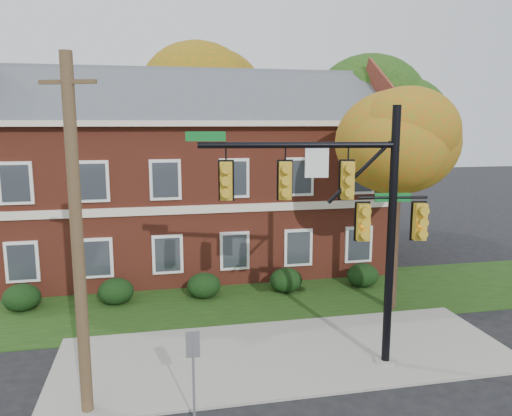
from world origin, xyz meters
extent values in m
plane|color=black|center=(0.00, 0.00, 0.00)|extent=(120.00, 120.00, 0.00)
cube|color=gray|center=(0.00, 1.00, 0.04)|extent=(14.00, 5.00, 0.08)
cube|color=#193811|center=(0.00, 6.00, 0.02)|extent=(30.00, 6.00, 0.04)
cube|color=maroon|center=(-2.00, 12.00, 3.50)|extent=(18.00, 8.00, 7.00)
cube|color=beige|center=(-2.00, 12.00, 7.12)|extent=(18.80, 8.80, 0.24)
cube|color=beige|center=(-2.00, 7.97, 3.50)|extent=(18.00, 0.12, 0.35)
ellipsoid|color=black|center=(-9.00, 6.70, 0.53)|extent=(1.40, 1.26, 1.05)
ellipsoid|color=black|center=(-5.50, 6.70, 0.53)|extent=(1.40, 1.26, 1.05)
ellipsoid|color=black|center=(-2.00, 6.70, 0.53)|extent=(1.40, 1.26, 1.05)
ellipsoid|color=black|center=(1.50, 6.70, 0.53)|extent=(1.40, 1.26, 1.05)
ellipsoid|color=black|center=(5.00, 6.70, 0.53)|extent=(1.40, 1.26, 1.05)
cylinder|color=black|center=(5.00, 4.00, 2.88)|extent=(0.36, 0.36, 5.76)
ellipsoid|color=#C24A10|center=(5.00, 4.00, 6.48)|extent=(4.25, 4.25, 3.60)
ellipsoid|color=#C24A10|center=(5.62, 3.62, 7.08)|extent=(3.50, 3.50, 3.00)
cylinder|color=black|center=(9.00, 13.00, 3.52)|extent=(0.36, 0.36, 7.04)
ellipsoid|color=#153C10|center=(9.00, 13.00, 7.92)|extent=(5.95, 5.95, 5.04)
ellipsoid|color=#153C10|center=(9.88, 12.47, 8.52)|extent=(4.90, 4.90, 4.20)
cylinder|color=black|center=(-1.00, 20.00, 3.84)|extent=(0.36, 0.36, 7.68)
ellipsoid|color=#C06410|center=(-1.00, 20.00, 8.64)|extent=(6.46, 6.46, 5.47)
ellipsoid|color=#C06410|center=(-0.05, 19.43, 9.24)|extent=(5.32, 5.32, 4.56)
cylinder|color=gray|center=(2.71, -0.21, 0.09)|extent=(0.61, 0.61, 0.17)
cylinder|color=black|center=(2.71, -0.21, 3.81)|extent=(0.27, 0.27, 7.63)
cylinder|color=black|center=(0.02, 0.21, 6.54)|extent=(5.41, 1.01, 0.17)
cylinder|color=black|center=(2.71, -0.21, 5.07)|extent=(1.95, 0.39, 0.09)
cube|color=#BC931E|center=(-1.92, 0.52, 5.56)|extent=(0.52, 0.40, 1.26)
cube|color=#BC931E|center=(-0.31, 0.26, 5.56)|extent=(0.52, 0.40, 1.26)
cube|color=#BC931E|center=(1.42, -0.01, 5.56)|extent=(0.52, 0.40, 1.26)
cube|color=silver|center=(0.56, 0.13, 6.05)|extent=(0.65, 0.14, 0.82)
cube|color=#0D6623|center=(-2.46, 0.60, 6.78)|extent=(1.08, 0.21, 0.26)
cube|color=#BC931E|center=(1.90, -0.08, 4.36)|extent=(0.52, 0.40, 1.26)
cube|color=#BC931E|center=(3.52, -0.34, 4.36)|extent=(0.52, 0.40, 1.26)
cube|color=#0D6623|center=(2.71, -0.21, 5.07)|extent=(1.03, 0.20, 0.25)
cylinder|color=#503D25|center=(-5.69, -1.00, 4.36)|extent=(0.37, 0.37, 8.72)
cube|color=#503D25|center=(-5.69, -1.00, 8.04)|extent=(1.31, 0.56, 0.10)
cylinder|color=slate|center=(-3.11, -1.92, 1.15)|extent=(0.07, 0.07, 2.30)
cube|color=slate|center=(-3.11, -1.92, 1.99)|extent=(0.34, 0.06, 0.65)
camera|label=1|loc=(-3.88, -13.02, 7.14)|focal=35.00mm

